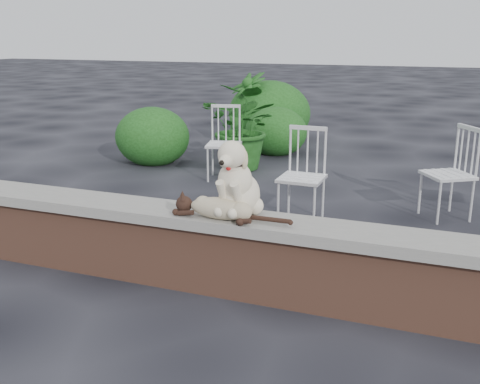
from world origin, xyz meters
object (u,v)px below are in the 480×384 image
(chair_d, at_px, (448,173))
(potted_plant_a, at_px, (244,127))
(chair_b, at_px, (302,176))
(cat, at_px, (221,207))
(dog, at_px, (239,176))
(chair_a, at_px, (224,143))
(potted_plant_b, at_px, (248,109))

(chair_d, relative_size, potted_plant_a, 0.79)
(chair_d, height_order, potted_plant_a, potted_plant_a)
(chair_b, distance_m, potted_plant_a, 2.33)
(cat, height_order, potted_plant_a, potted_plant_a)
(dog, relative_size, cat, 0.55)
(cat, bearing_deg, potted_plant_a, 112.99)
(potted_plant_a, bearing_deg, chair_a, -94.92)
(chair_a, distance_m, potted_plant_a, 0.62)
(chair_d, height_order, chair_a, same)
(chair_d, xyz_separation_m, potted_plant_a, (-2.66, 1.26, 0.12))
(cat, distance_m, chair_d, 2.84)
(chair_b, relative_size, potted_plant_a, 0.79)
(chair_a, height_order, potted_plant_b, potted_plant_b)
(chair_a, xyz_separation_m, potted_plant_b, (-0.51, 2.28, 0.13))
(chair_d, xyz_separation_m, chair_b, (-1.34, -0.66, 0.00))
(chair_d, xyz_separation_m, potted_plant_b, (-3.22, 2.94, 0.13))
(potted_plant_b, bearing_deg, cat, -71.79)
(dog, xyz_separation_m, chair_b, (0.03, 1.63, -0.39))
(cat, distance_m, potted_plant_a, 3.89)
(chair_a, distance_m, potted_plant_b, 2.34)
(cat, xyz_separation_m, potted_plant_b, (-1.77, 5.38, -0.06))
(cat, bearing_deg, potted_plant_b, 113.10)
(chair_a, xyz_separation_m, chair_b, (1.37, -1.32, 0.00))
(cat, relative_size, potted_plant_a, 0.86)
(chair_a, bearing_deg, potted_plant_a, 71.28)
(cat, xyz_separation_m, chair_b, (0.11, 1.78, -0.20))
(cat, relative_size, chair_d, 1.08)
(chair_b, xyz_separation_m, potted_plant_b, (-1.88, 3.60, 0.13))
(dog, xyz_separation_m, chair_d, (1.37, 2.29, -0.39))
(chair_d, bearing_deg, chair_a, -136.91)
(potted_plant_a, xyz_separation_m, potted_plant_b, (-0.56, 1.68, 0.01))
(potted_plant_b, bearing_deg, potted_plant_a, -71.55)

